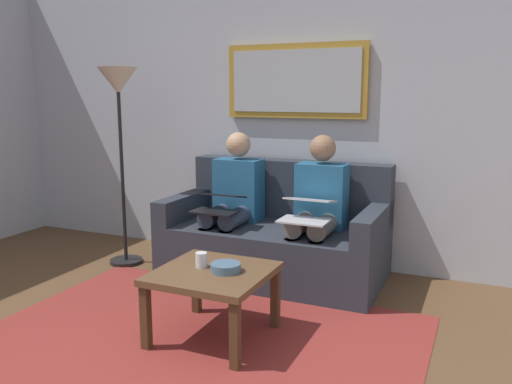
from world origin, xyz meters
TOP-DOWN VIEW (x-y plane):
  - wall_rear at (0.00, -2.60)m, footprint 6.00×0.12m
  - area_rug at (0.00, -0.85)m, footprint 2.60×1.80m
  - couch at (0.00, -2.12)m, footprint 1.70×0.90m
  - framed_mirror at (0.00, -2.51)m, footprint 1.21×0.05m
  - coffee_table at (-0.08, -0.90)m, footprint 0.65×0.65m
  - cup at (0.01, -0.92)m, footprint 0.07×0.07m
  - bowl at (-0.16, -0.91)m, footprint 0.18×0.18m
  - person_left at (-0.36, -2.05)m, footprint 0.38×0.58m
  - laptop_silver at (-0.36, -1.81)m, footprint 0.35×0.38m
  - person_right at (0.36, -2.05)m, footprint 0.38×0.58m
  - laptop_black at (0.36, -1.80)m, footprint 0.34×0.32m
  - standing_lamp at (1.30, -1.85)m, footprint 0.32×0.32m

SIDE VIEW (x-z plane):
  - area_rug at x=0.00m, z-range 0.00..0.01m
  - couch at x=0.00m, z-range -0.14..0.76m
  - coffee_table at x=-0.08m, z-range 0.15..0.58m
  - bowl at x=-0.16m, z-range 0.42..0.47m
  - cup at x=0.01m, z-range 0.42..0.51m
  - person_left at x=-0.36m, z-range 0.04..1.18m
  - person_right at x=0.36m, z-range 0.04..1.18m
  - laptop_black at x=0.36m, z-range 0.56..0.69m
  - laptop_silver at x=-0.36m, z-range 0.56..0.71m
  - wall_rear at x=0.00m, z-range 0.00..2.60m
  - standing_lamp at x=1.30m, z-range 0.54..2.20m
  - framed_mirror at x=0.00m, z-range 1.25..1.85m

